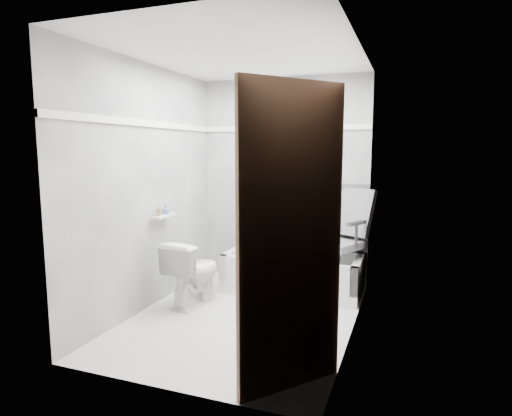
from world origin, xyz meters
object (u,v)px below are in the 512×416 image
at_px(office_chair, 335,237).
at_px(soap_bottle_b, 166,209).
at_px(door, 321,254).
at_px(soap_bottle_a, 158,211).
at_px(bathtub, 293,272).
at_px(toilet, 193,272).

height_order(office_chair, soap_bottle_b, office_chair).
height_order(door, soap_bottle_a, door).
relative_size(bathtub, soap_bottle_b, 14.79).
relative_size(door, soap_bottle_a, 20.54).
height_order(door, soap_bottle_b, door).
xyz_separation_m(soap_bottle_a, soap_bottle_b, (0.00, 0.14, -0.01)).
xyz_separation_m(bathtub, office_chair, (0.45, 0.05, 0.43)).
relative_size(soap_bottle_a, soap_bottle_b, 0.96).
distance_m(soap_bottle_a, soap_bottle_b, 0.14).
height_order(bathtub, door, door).
relative_size(door, soap_bottle_b, 19.72).
bearing_deg(soap_bottle_b, toilet, -4.19).
bearing_deg(door, bathtub, 108.75).
height_order(bathtub, soap_bottle_b, soap_bottle_b).
relative_size(bathtub, soap_bottle_a, 15.41).
bearing_deg(soap_bottle_a, bathtub, 36.40).
height_order(office_chair, toilet, office_chair).
bearing_deg(door, soap_bottle_a, 144.94).
distance_m(office_chair, toilet, 1.56).
relative_size(bathtub, toilet, 2.23).
distance_m(bathtub, office_chair, 0.62).
distance_m(bathtub, soap_bottle_b, 1.57).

